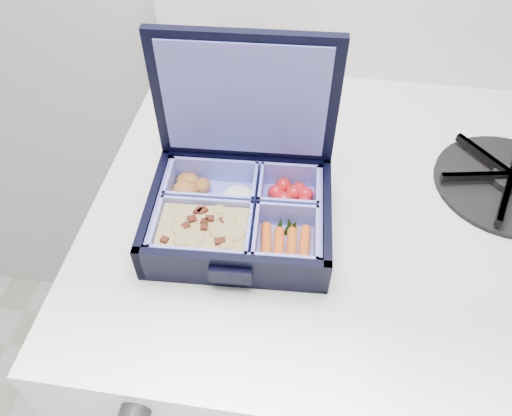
% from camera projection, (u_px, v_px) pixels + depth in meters
% --- Properties ---
extents(stove, '(0.60, 0.60, 0.90)m').
position_uv_depth(stove, '(311.00, 346.00, 0.97)').
color(stove, white).
rests_on(stove, floor).
extents(bento_box, '(0.21, 0.17, 0.05)m').
position_uv_depth(bento_box, '(239.00, 216.00, 0.57)').
color(bento_box, black).
rests_on(bento_box, stove).
extents(burner_grate, '(0.21, 0.21, 0.03)m').
position_uv_depth(burner_grate, '(510.00, 178.00, 0.62)').
color(burner_grate, black).
rests_on(burner_grate, stove).
extents(burner_grate_rear, '(0.20, 0.20, 0.02)m').
position_uv_depth(burner_grate_rear, '(251.00, 74.00, 0.78)').
color(burner_grate_rear, black).
rests_on(burner_grate_rear, stove).
extents(fork, '(0.10, 0.16, 0.01)m').
position_uv_depth(fork, '(284.00, 157.00, 0.66)').
color(fork, silver).
rests_on(fork, stove).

